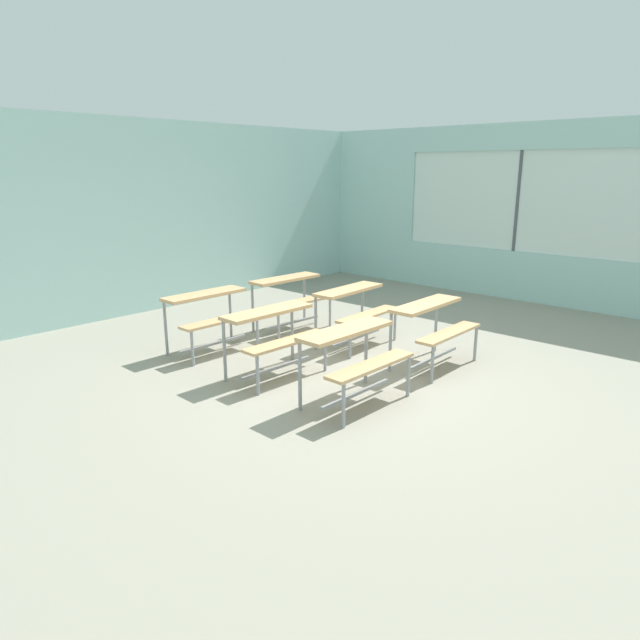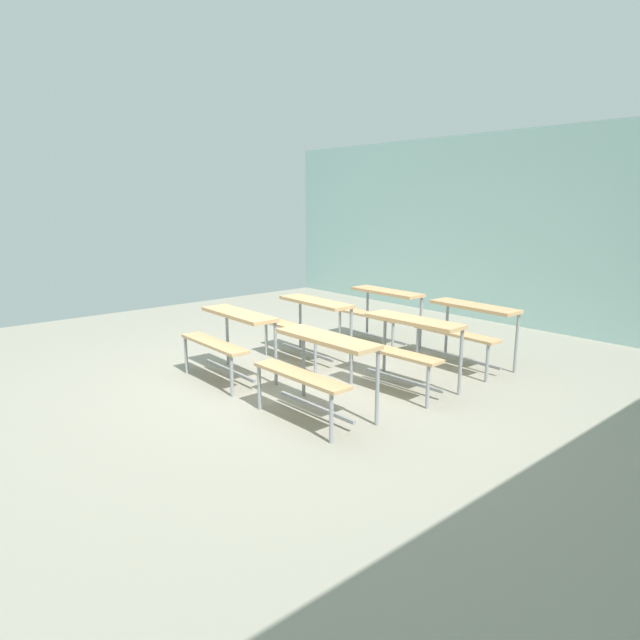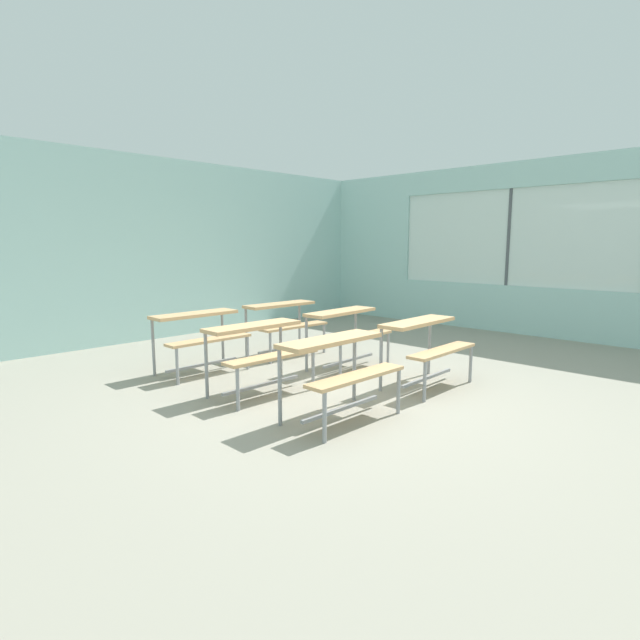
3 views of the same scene
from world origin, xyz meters
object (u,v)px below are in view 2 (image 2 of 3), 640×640
desk_bench_r0c0 (231,329)px  desk_bench_r2c0 (381,304)px  desk_bench_r2c1 (468,321)px  desk_bench_r1c0 (309,315)px  desk_bench_r0c1 (318,357)px  desk_bench_r1c1 (407,337)px

desk_bench_r0c0 → desk_bench_r2c0: bearing=89.7°
desk_bench_r2c0 → desk_bench_r2c1: bearing=0.0°
desk_bench_r1c0 → desk_bench_r2c0: (0.06, 1.24, 0.00)m
desk_bench_r0c1 → desk_bench_r2c0: (-1.41, 2.36, 0.00)m
desk_bench_r1c0 → desk_bench_r2c0: bearing=88.7°
desk_bench_r2c0 → desk_bench_r0c0: bearing=-90.7°
desk_bench_r1c1 → desk_bench_r2c0: (-1.44, 1.17, 0.00)m
desk_bench_r0c0 → desk_bench_r2c1: 2.77m
desk_bench_r0c0 → desk_bench_r1c1: size_ratio=0.99×
desk_bench_r2c0 → desk_bench_r2c1: size_ratio=0.98×
desk_bench_r0c1 → desk_bench_r2c0: 2.75m
desk_bench_r0c0 → desk_bench_r2c0: (0.06, 2.37, 0.00)m
desk_bench_r1c0 → desk_bench_r2c1: same height
desk_bench_r1c0 → desk_bench_r2c0: 1.24m
desk_bench_r2c0 → desk_bench_r0c1: bearing=-58.6°
desk_bench_r1c0 → desk_bench_r2c1: bearing=41.5°
desk_bench_r0c0 → desk_bench_r1c1: 1.91m
desk_bench_r1c0 → desk_bench_r1c1: size_ratio=1.00×
desk_bench_r0c0 → desk_bench_r1c0: same height
desk_bench_r1c1 → desk_bench_r1c0: bearing=-179.6°
desk_bench_r0c0 → desk_bench_r2c1: (1.46, 2.35, 0.00)m
desk_bench_r0c1 → desk_bench_r2c1: bearing=89.4°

